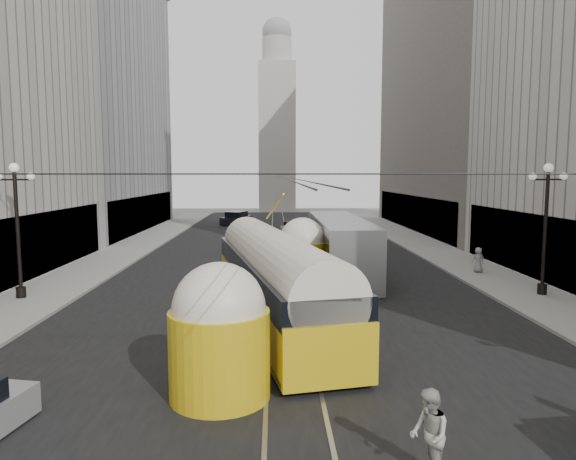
{
  "coord_description": "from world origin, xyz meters",
  "views": [
    {
      "loc": [
        -0.52,
        -6.31,
        5.99
      ],
      "look_at": [
        0.04,
        14.41,
        3.74
      ],
      "focal_mm": 32.0,
      "sensor_mm": 36.0,
      "label": 1
    }
  ],
  "objects": [
    {
      "name": "building_left_far",
      "position": [
        -19.99,
        48.0,
        14.31
      ],
      "size": [
        12.6,
        28.6,
        28.6
      ],
      "color": "#999999",
      "rests_on": "ground"
    },
    {
      "name": "lamppost_right_mid",
      "position": [
        12.6,
        18.0,
        3.74
      ],
      "size": [
        1.86,
        0.44,
        6.37
      ],
      "color": "black",
      "rests_on": "sidewalk_right"
    },
    {
      "name": "rail_left",
      "position": [
        -0.75,
        32.5,
        0.0
      ],
      "size": [
        0.12,
        85.0,
        0.04
      ],
      "primitive_type": "cube",
      "color": "gray",
      "rests_on": "ground"
    },
    {
      "name": "city_bus",
      "position": [
        3.42,
        24.3,
        1.84
      ],
      "size": [
        3.05,
        13.2,
        3.35
      ],
      "color": "gray",
      "rests_on": "ground"
    },
    {
      "name": "pedestrian_sidewalk_right",
      "position": [
        11.69,
        23.66,
        0.9
      ],
      "size": [
        0.77,
        0.5,
        1.51
      ],
      "primitive_type": "imported",
      "rotation": [
        0.0,
        0.0,
        3.21
      ],
      "color": "gray",
      "rests_on": "sidewalk_right"
    },
    {
      "name": "streetcar",
      "position": [
        -0.5,
        14.05,
        1.83
      ],
      "size": [
        5.69,
        16.74,
        3.74
      ],
      "color": "gold",
      "rests_on": "ground"
    },
    {
      "name": "pedestrian_crossing_b",
      "position": [
        2.51,
        3.18,
        0.91
      ],
      "size": [
        0.71,
        0.9,
        1.82
      ],
      "primitive_type": "imported",
      "rotation": [
        0.0,
        0.0,
        -1.6
      ],
      "color": "#A9A79E",
      "rests_on": "ground"
    },
    {
      "name": "catenary",
      "position": [
        0.12,
        31.49,
        5.88
      ],
      "size": [
        25.0,
        72.0,
        0.23
      ],
      "color": "black",
      "rests_on": "ground"
    },
    {
      "name": "distant_tower",
      "position": [
        0.0,
        80.0,
        14.97
      ],
      "size": [
        6.0,
        6.0,
        31.36
      ],
      "color": "#B2AFA8",
      "rests_on": "ground"
    },
    {
      "name": "sidewalk_left",
      "position": [
        -12.0,
        36.0,
        0.07
      ],
      "size": [
        4.0,
        72.0,
        0.15
      ],
      "primitive_type": "cube",
      "color": "gray",
      "rests_on": "ground"
    },
    {
      "name": "sedan_dark_far",
      "position": [
        -5.05,
        55.25,
        0.72
      ],
      "size": [
        3.69,
        5.41,
        1.58
      ],
      "color": "black",
      "rests_on": "ground"
    },
    {
      "name": "lamppost_left_mid",
      "position": [
        -12.6,
        18.0,
        3.74
      ],
      "size": [
        1.86,
        0.44,
        6.37
      ],
      "color": "black",
      "rests_on": "sidewalk_left"
    },
    {
      "name": "sidewalk_right",
      "position": [
        12.0,
        36.0,
        0.07
      ],
      "size": [
        4.0,
        72.0,
        0.15
      ],
      "primitive_type": "cube",
      "color": "gray",
      "rests_on": "ground"
    },
    {
      "name": "road",
      "position": [
        0.0,
        32.5,
        0.0
      ],
      "size": [
        20.0,
        85.0,
        0.02
      ],
      "primitive_type": "cube",
      "color": "black",
      "rests_on": "ground"
    },
    {
      "name": "building_right_far",
      "position": [
        20.0,
        48.0,
        16.31
      ],
      "size": [
        12.6,
        32.6,
        32.6
      ],
      "color": "#514C47",
      "rests_on": "ground"
    },
    {
      "name": "rail_right",
      "position": [
        0.75,
        32.5,
        0.0
      ],
      "size": [
        0.12,
        85.0,
        0.04
      ],
      "primitive_type": "cube",
      "color": "gray",
      "rests_on": "ground"
    },
    {
      "name": "sedan_white_far",
      "position": [
        1.52,
        42.17,
        0.66
      ],
      "size": [
        2.84,
        4.94,
        1.47
      ],
      "color": "white",
      "rests_on": "ground"
    }
  ]
}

